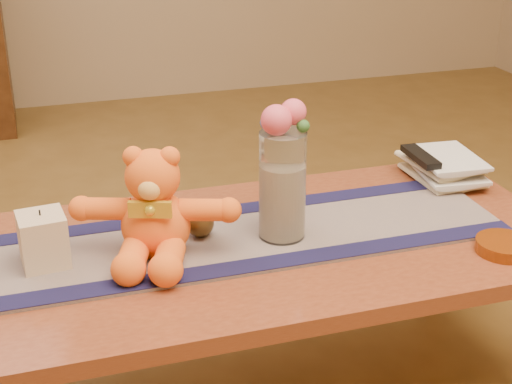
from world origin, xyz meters
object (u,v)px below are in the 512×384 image
object	(u,v)px
book_bottom	(416,180)
bronze_ball	(200,223)
pillar_candle	(43,240)
amber_dish	(504,246)
tv_remote	(420,157)
glass_vase	(282,185)
teddy_bear	(155,203)

from	to	relation	value
book_bottom	bronze_ball	bearing A→B (deg)	-168.81
pillar_candle	book_bottom	distance (m)	1.03
amber_dish	book_bottom	bearing A→B (deg)	90.02
bronze_ball	amber_dish	size ratio (longest dim) A/B	0.51
tv_remote	pillar_candle	bearing A→B (deg)	-169.17
glass_vase	book_bottom	bearing A→B (deg)	23.12
glass_vase	tv_remote	distance (m)	0.51
bronze_ball	amber_dish	world-z (taller)	bronze_ball
bronze_ball	amber_dish	distance (m)	0.71
pillar_candle	bronze_ball	world-z (taller)	pillar_candle
bronze_ball	book_bottom	xyz separation A→B (m)	(0.66, 0.14, -0.03)
bronze_ball	book_bottom	size ratio (longest dim) A/B	0.30
teddy_bear	pillar_candle	distance (m)	0.26
teddy_bear	pillar_candle	bearing A→B (deg)	-165.37
bronze_ball	book_bottom	bearing A→B (deg)	12.41
book_bottom	teddy_bear	bearing A→B (deg)	-167.30
teddy_bear	amber_dish	world-z (taller)	teddy_bear
glass_vase	tv_remote	size ratio (longest dim) A/B	1.62
pillar_candle	bronze_ball	xyz separation A→B (m)	(0.36, 0.03, -0.03)
tv_remote	glass_vase	bearing A→B (deg)	-156.14
teddy_bear	pillar_candle	xyz separation A→B (m)	(-0.25, 0.02, -0.06)
bronze_ball	pillar_candle	bearing A→B (deg)	-175.62
teddy_bear	bronze_ball	world-z (taller)	teddy_bear
teddy_bear	book_bottom	xyz separation A→B (m)	(0.77, 0.19, -0.12)
glass_vase	teddy_bear	bearing A→B (deg)	178.11
teddy_bear	glass_vase	xyz separation A→B (m)	(0.30, -0.01, 0.01)
pillar_candle	teddy_bear	bearing A→B (deg)	-4.31
glass_vase	book_bottom	world-z (taller)	glass_vase
pillar_candle	glass_vase	distance (m)	0.55
pillar_candle	tv_remote	xyz separation A→B (m)	(1.01, 0.16, 0.02)
teddy_bear	book_bottom	bearing A→B (deg)	32.86
pillar_candle	bronze_ball	bearing A→B (deg)	4.38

